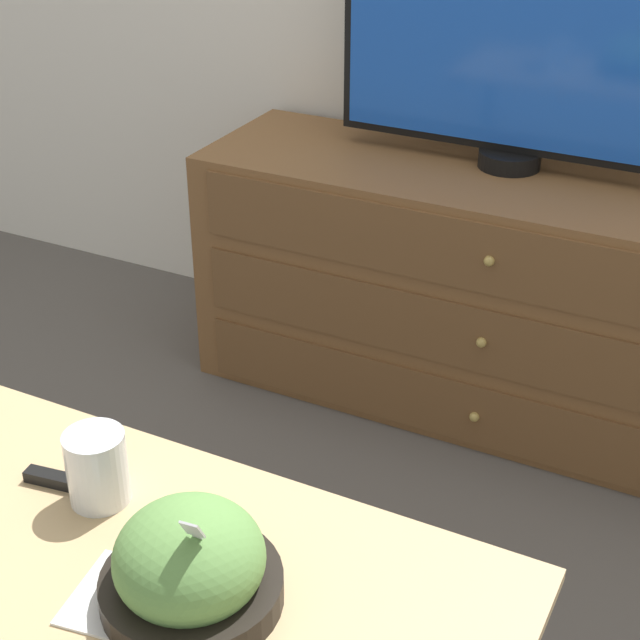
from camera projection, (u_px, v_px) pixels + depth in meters
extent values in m
plane|color=#56514C|center=(542.00, 363.00, 2.69)|extent=(12.00, 12.00, 0.00)
cube|color=brown|center=(511.00, 300.00, 2.37)|extent=(1.55, 0.43, 0.61)
cube|color=brown|center=(475.00, 416.00, 2.30)|extent=(1.42, 0.01, 0.16)
sphere|color=tan|center=(474.00, 417.00, 2.29)|extent=(0.02, 0.02, 0.02)
cube|color=brown|center=(482.00, 341.00, 2.20)|extent=(1.42, 0.01, 0.16)
sphere|color=tan|center=(481.00, 342.00, 2.19)|extent=(0.02, 0.02, 0.02)
cube|color=brown|center=(490.00, 260.00, 2.10)|extent=(1.42, 0.01, 0.16)
sphere|color=tan|center=(489.00, 261.00, 2.09)|extent=(0.02, 0.02, 0.02)
cylinder|color=black|center=(509.00, 159.00, 2.29)|extent=(0.15, 0.15, 0.04)
cube|color=black|center=(523.00, 36.00, 2.15)|extent=(0.85, 0.04, 0.53)
cube|color=blue|center=(520.00, 38.00, 2.14)|extent=(0.81, 0.01, 0.49)
cube|color=tan|center=(158.00, 564.00, 1.33)|extent=(1.00, 0.46, 0.02)
cylinder|color=tan|center=(21.00, 518.00, 1.78)|extent=(0.04, 0.04, 0.48)
cylinder|color=black|center=(192.00, 588.00, 1.25)|extent=(0.24, 0.24, 0.04)
ellipsoid|color=#66994C|center=(189.00, 558.00, 1.22)|extent=(0.19, 0.19, 0.14)
cube|color=silver|center=(210.00, 552.00, 1.20)|extent=(0.02, 0.08, 0.13)
cube|color=silver|center=(192.00, 530.00, 1.14)|extent=(0.03, 0.02, 0.03)
cylinder|color=beige|center=(99.00, 479.00, 1.41)|extent=(0.08, 0.08, 0.07)
cylinder|color=white|center=(97.00, 467.00, 1.40)|extent=(0.09, 0.09, 0.11)
cube|color=white|center=(127.00, 598.00, 1.26)|extent=(0.16, 0.16, 0.00)
cube|color=black|center=(72.00, 483.00, 1.45)|extent=(0.15, 0.05, 0.02)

